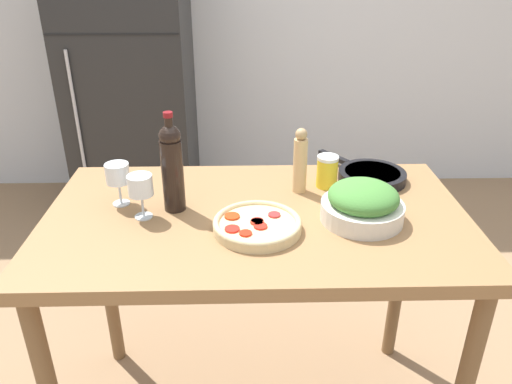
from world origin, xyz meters
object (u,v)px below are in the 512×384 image
at_px(salad_bowl, 363,204).
at_px(wine_glass_far, 118,175).
at_px(pepper_mill, 300,162).
at_px(refrigerator, 132,86).
at_px(wine_bottle, 172,166).
at_px(wine_glass_near, 140,187).
at_px(homemade_pizza, 258,225).
at_px(salt_canister, 327,171).
at_px(cast_iron_skillet, 371,175).

bearing_deg(salad_bowl, wine_glass_far, 170.66).
bearing_deg(pepper_mill, refrigerator, 118.74).
bearing_deg(wine_bottle, salad_bowl, -8.59).
xyz_separation_m(wine_bottle, wine_glass_far, (-0.19, 0.04, -0.05)).
bearing_deg(wine_glass_near, homemade_pizza, -14.29).
bearing_deg(homemade_pizza, pepper_mill, 60.11).
bearing_deg(homemade_pizza, refrigerator, 111.56).
height_order(wine_glass_far, homemade_pizza, wine_glass_far).
xyz_separation_m(refrigerator, salad_bowl, (1.11, -1.91, 0.11)).
relative_size(wine_glass_near, salt_canister, 1.25).
distance_m(salt_canister, cast_iron_skillet, 0.18).
xyz_separation_m(refrigerator, wine_glass_far, (0.32, -1.78, 0.16)).
relative_size(wine_glass_near, homemade_pizza, 0.54).
relative_size(homemade_pizza, salt_canister, 2.32).
distance_m(wine_glass_far, salt_canister, 0.72).
bearing_deg(salad_bowl, homemade_pizza, -170.42).
relative_size(refrigerator, salt_canister, 14.95).
height_order(wine_glass_far, salad_bowl, wine_glass_far).
xyz_separation_m(wine_glass_near, salad_bowl, (0.69, -0.04, -0.05)).
xyz_separation_m(wine_glass_near, homemade_pizza, (0.36, -0.09, -0.09)).
relative_size(wine_glass_far, cast_iron_skillet, 0.42).
distance_m(wine_bottle, cast_iron_skillet, 0.74).
bearing_deg(homemade_pizza, salt_canister, 49.74).
distance_m(salad_bowl, homemade_pizza, 0.34).
bearing_deg(wine_bottle, homemade_pizza, -28.56).
bearing_deg(salt_canister, refrigerator, 121.85).
height_order(wine_glass_near, pepper_mill, pepper_mill).
relative_size(wine_glass_far, homemade_pizza, 0.54).
relative_size(refrigerator, homemade_pizza, 6.46).
height_order(refrigerator, homemade_pizza, refrigerator).
distance_m(wine_glass_near, wine_glass_far, 0.13).
distance_m(wine_glass_far, cast_iron_skillet, 0.90).
xyz_separation_m(wine_glass_far, homemade_pizza, (0.45, -0.18, -0.09)).
bearing_deg(refrigerator, cast_iron_skillet, -53.24).
bearing_deg(wine_glass_near, pepper_mill, 18.74).
bearing_deg(pepper_mill, salt_canister, 18.70).
relative_size(wine_glass_far, salt_canister, 1.25).
distance_m(wine_bottle, salad_bowl, 0.61).
height_order(wine_bottle, cast_iron_skillet, wine_bottle).
bearing_deg(pepper_mill, wine_glass_far, -172.19).
bearing_deg(salad_bowl, salt_canister, 106.58).
xyz_separation_m(wine_glass_near, cast_iron_skillet, (0.79, 0.26, -0.09)).
height_order(wine_glass_near, salt_canister, wine_glass_near).
relative_size(wine_glass_near, cast_iron_skillet, 0.42).
bearing_deg(cast_iron_skillet, wine_glass_far, -169.39).
bearing_deg(salt_canister, salad_bowl, -73.42).
relative_size(wine_bottle, homemade_pizza, 1.22).
relative_size(pepper_mill, salad_bowl, 0.90).
bearing_deg(homemade_pizza, cast_iron_skillet, 39.16).
bearing_deg(wine_glass_far, wine_glass_near, -45.34).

